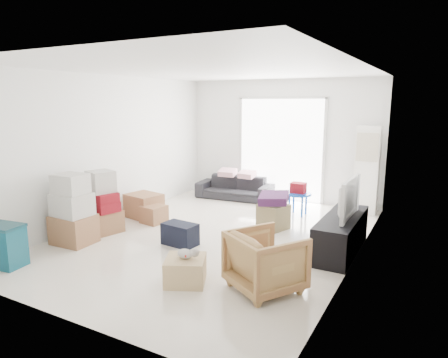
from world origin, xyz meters
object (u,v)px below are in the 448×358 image
armchair (266,258)px  ottoman (273,216)px  kids_table (298,192)px  sofa (235,184)px  storage_bins (5,245)px  wood_crate (185,270)px  tv_console (341,234)px  ac_tower (367,170)px  television (342,212)px

armchair → ottoman: bearing=-38.6°
kids_table → armchair: bearing=-78.1°
sofa → storage_bins: 5.04m
sofa → armchair: size_ratio=2.21×
storage_bins → wood_crate: size_ratio=1.22×
tv_console → wood_crate: size_ratio=3.40×
ac_tower → ottoman: ac_tower is taller
tv_console → armchair: bearing=-106.7°
ottoman → kids_table: 1.07m
television → storage_bins: 4.78m
ac_tower → sofa: size_ratio=1.00×
ac_tower → storage_bins: (-3.85, -5.09, -0.58)m
sofa → armchair: 4.57m
television → ottoman: (-1.30, 0.54, -0.39)m
armchair → sofa: bearing=-26.3°
ac_tower → armchair: (-0.46, -4.04, -0.48)m
ac_tower → sofa: bearing=-177.0°
sofa → storage_bins: size_ratio=2.97×
television → wood_crate: size_ratio=2.09×
television → kids_table: bearing=38.1°
sofa → wood_crate: 4.43m
ac_tower → wood_crate: 4.61m
ac_tower → ottoman: bearing=-124.6°
sofa → ottoman: sofa is taller
television → wood_crate: bearing=144.8°
ottoman → wood_crate: bearing=-93.6°
kids_table → wood_crate: size_ratio=1.35×
armchair → television: bearing=-74.8°
tv_console → armchair: 1.77m
armchair → wood_crate: bearing=49.5°
sofa → television: bearing=-42.3°
armchair → storage_bins: bearing=49.2°
sofa → wood_crate: sofa is taller
armchair → storage_bins: (-3.39, -1.06, -0.10)m
kids_table → wood_crate: bearing=-94.2°
tv_console → storage_bins: 4.77m
storage_bins → wood_crate: bearing=17.2°
tv_console → television: (0.00, 0.00, 0.34)m
tv_console → armchair: size_ratio=2.07×
television → sofa: sofa is taller
television → ottoman: 1.46m
tv_console → ac_tower: bearing=91.2°
sofa → storage_bins: bearing=-106.6°
ac_tower → tv_console: 2.42m
television → sofa: (-2.91, 2.19, -0.27)m
tv_console → kids_table: (-1.20, 1.58, 0.19)m
ottoman → armchair: bearing=-70.6°
tv_console → kids_table: size_ratio=2.51×
storage_bins → kids_table: 5.10m
ac_tower → kids_table: ac_tower is taller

